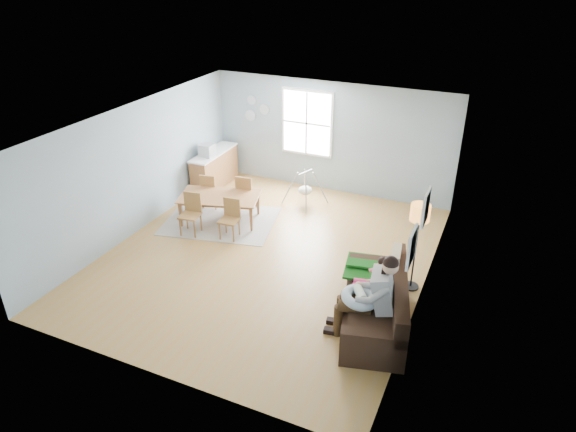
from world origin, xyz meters
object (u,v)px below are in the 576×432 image
at_px(father, 371,294).
at_px(chair_se, 230,216).
at_px(baby_swing, 305,190).
at_px(counter, 215,169).
at_px(storage_cube, 383,326).
at_px(monitor, 207,150).
at_px(chair_nw, 210,189).
at_px(sofa, 378,307).
at_px(toddler, 375,276).
at_px(chair_ne, 245,191).
at_px(dining_table, 220,209).
at_px(floor_lamp, 419,220).
at_px(chair_sw, 191,211).

distance_m(father, chair_se, 3.98).
bearing_deg(baby_swing, counter, 179.21).
xyz_separation_m(storage_cube, monitor, (-5.37, 3.65, 0.82)).
bearing_deg(baby_swing, chair_se, -111.82).
xyz_separation_m(chair_nw, monitor, (-0.53, 0.81, 0.59)).
xyz_separation_m(sofa, toddler, (-0.13, 0.18, 0.44)).
relative_size(sofa, baby_swing, 2.29).
relative_size(chair_se, chair_ne, 0.95).
relative_size(dining_table, chair_nw, 2.02).
relative_size(chair_ne, baby_swing, 0.86).
bearing_deg(chair_ne, toddler, -33.90).
bearing_deg(sofa, floor_lamp, 76.65).
relative_size(floor_lamp, chair_ne, 1.85).
relative_size(floor_lamp, monitor, 5.02).
bearing_deg(floor_lamp, chair_nw, 165.58).
distance_m(dining_table, counter, 1.96).
relative_size(sofa, chair_nw, 2.77).
height_order(sofa, counter, counter).
distance_m(sofa, father, 0.58).
bearing_deg(chair_se, sofa, -23.05).
bearing_deg(chair_sw, monitor, 112.02).
bearing_deg(toddler, monitor, 148.37).
xyz_separation_m(chair_sw, chair_se, (0.84, 0.18, -0.03)).
distance_m(chair_se, baby_swing, 2.22).
bearing_deg(sofa, chair_nw, 151.92).
bearing_deg(monitor, sofa, -32.43).
bearing_deg(monitor, father, -35.27).
bearing_deg(chair_se, dining_table, 138.70).
relative_size(chair_nw, baby_swing, 0.83).
height_order(father, chair_ne, father).
bearing_deg(chair_nw, toddler, -26.98).
xyz_separation_m(toddler, chair_nw, (-4.53, 2.31, -0.28)).
bearing_deg(chair_sw, floor_lamp, -1.50).
xyz_separation_m(father, storage_cube, (0.23, -0.02, -0.53)).
bearing_deg(storage_cube, monitor, 145.78).
relative_size(floor_lamp, dining_table, 0.96).
height_order(father, floor_lamp, floor_lamp).
height_order(chair_nw, counter, counter).
bearing_deg(chair_ne, chair_nw, -167.93).
relative_size(sofa, chair_sw, 2.64).
bearing_deg(chair_se, monitor, 132.48).
relative_size(toddler, dining_table, 0.53).
relative_size(sofa, chair_ne, 2.65).
height_order(toddler, chair_se, toddler).
distance_m(sofa, chair_sw, 4.60).
bearing_deg(chair_ne, father, -38.49).
height_order(floor_lamp, chair_nw, floor_lamp).
bearing_deg(monitor, toddler, -31.63).
distance_m(dining_table, chair_nw, 0.75).
height_order(toddler, chair_nw, toddler).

